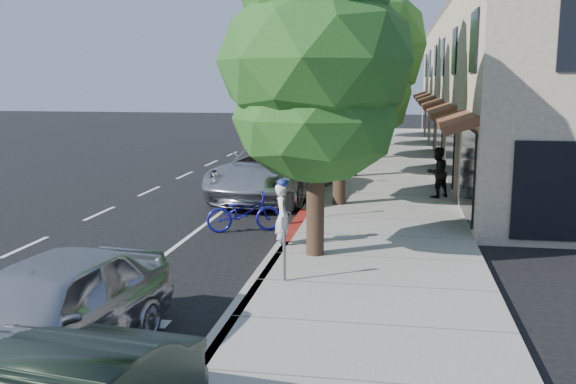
% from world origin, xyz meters
% --- Properties ---
extents(ground, '(120.00, 120.00, 0.00)m').
position_xyz_m(ground, '(0.00, 0.00, 0.00)').
color(ground, black).
rests_on(ground, ground).
extents(sidewalk, '(4.60, 56.00, 0.15)m').
position_xyz_m(sidewalk, '(2.30, 8.00, 0.07)').
color(sidewalk, gray).
rests_on(sidewalk, ground).
extents(curb, '(0.30, 56.00, 0.15)m').
position_xyz_m(curb, '(0.00, 8.00, 0.07)').
color(curb, '#9E998E').
rests_on(curb, ground).
extents(curb_red_segment, '(0.32, 4.00, 0.15)m').
position_xyz_m(curb_red_segment, '(0.00, 1.00, 0.07)').
color(curb_red_segment, maroon).
rests_on(curb_red_segment, ground).
extents(storefront_building, '(10.00, 36.00, 7.00)m').
position_xyz_m(storefront_building, '(9.60, 18.00, 3.50)').
color(storefront_building, beige).
rests_on(storefront_building, ground).
extents(street_tree_0, '(4.29, 4.29, 6.98)m').
position_xyz_m(street_tree_0, '(0.90, -2.00, 4.30)').
color(street_tree_0, black).
rests_on(street_tree_0, ground).
extents(street_tree_1, '(5.28, 5.28, 8.06)m').
position_xyz_m(street_tree_1, '(0.90, 4.00, 4.90)').
color(street_tree_1, black).
rests_on(street_tree_1, ground).
extents(street_tree_2, '(4.59, 4.59, 7.75)m').
position_xyz_m(street_tree_2, '(0.90, 10.00, 4.82)').
color(street_tree_2, black).
rests_on(street_tree_2, ground).
extents(street_tree_3, '(5.50, 5.50, 8.29)m').
position_xyz_m(street_tree_3, '(0.90, 16.00, 5.02)').
color(street_tree_3, black).
rests_on(street_tree_3, ground).
extents(street_tree_4, '(4.49, 4.49, 7.16)m').
position_xyz_m(street_tree_4, '(0.90, 22.00, 4.40)').
color(street_tree_4, black).
rests_on(street_tree_4, ground).
extents(street_tree_5, '(5.23, 5.23, 8.00)m').
position_xyz_m(street_tree_5, '(0.90, 28.00, 4.87)').
color(street_tree_5, black).
rests_on(street_tree_5, ground).
extents(cyclist, '(0.46, 0.63, 1.61)m').
position_xyz_m(cyclist, '(0.04, -1.23, 0.80)').
color(cyclist, white).
rests_on(cyclist, ground).
extents(bicycle, '(2.10, 1.36, 1.04)m').
position_xyz_m(bicycle, '(-1.33, 0.45, 0.52)').
color(bicycle, '#17179E').
rests_on(bicycle, ground).
extents(silver_suv, '(3.89, 7.01, 1.85)m').
position_xyz_m(silver_suv, '(-1.52, 5.50, 0.93)').
color(silver_suv, '#B9B9BE').
rests_on(silver_suv, ground).
extents(dark_sedan, '(2.18, 5.21, 1.68)m').
position_xyz_m(dark_sedan, '(-1.21, 14.50, 0.84)').
color(dark_sedan, '#222628').
rests_on(dark_sedan, ground).
extents(white_pickup, '(2.62, 5.35, 1.50)m').
position_xyz_m(white_pickup, '(-1.33, 17.12, 0.75)').
color(white_pickup, white).
rests_on(white_pickup, ground).
extents(dark_suv_far, '(2.37, 5.01, 1.66)m').
position_xyz_m(dark_suv_far, '(-0.50, 25.25, 0.83)').
color(dark_suv_far, black).
rests_on(dark_suv_far, ground).
extents(near_car_a, '(2.49, 4.94, 1.62)m').
position_xyz_m(near_car_a, '(-2.13, -8.00, 0.81)').
color(near_car_a, '#AAABAF').
rests_on(near_car_a, ground).
extents(pedestrian, '(1.03, 1.00, 1.68)m').
position_xyz_m(pedestrian, '(4.00, 5.67, 0.99)').
color(pedestrian, black).
rests_on(pedestrian, sidewalk).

